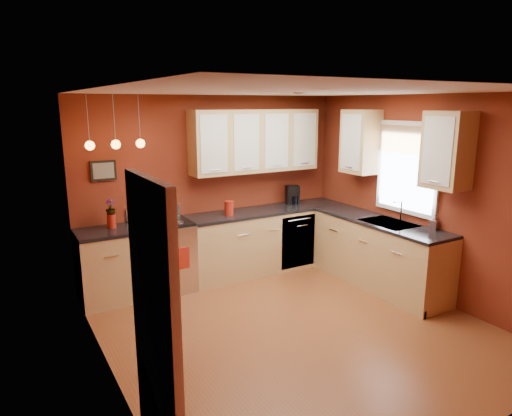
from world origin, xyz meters
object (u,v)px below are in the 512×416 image
red_canister (229,208)px  sink (389,224)px  coffee_maker (293,195)px  soap_pump (434,222)px  gas_range (163,256)px

red_canister → sink: bearing=-41.5°
sink → coffee_maker: bearing=104.8°
red_canister → soap_pump: red_canister is taller
red_canister → soap_pump: (1.87, -1.98, -0.01)m
gas_range → soap_pump: soap_pump is taller
red_canister → coffee_maker: bearing=7.9°
sink → red_canister: size_ratio=3.46×
sink → soap_pump: sink is taller
gas_range → sink: 3.05m
gas_range → coffee_maker: (2.19, 0.12, 0.59)m
gas_range → soap_pump: bearing=-35.5°
gas_range → red_canister: 1.13m
gas_range → soap_pump: (2.85, -2.03, 0.55)m
red_canister → coffee_maker: 1.22m
red_canister → gas_range: bearing=177.1°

